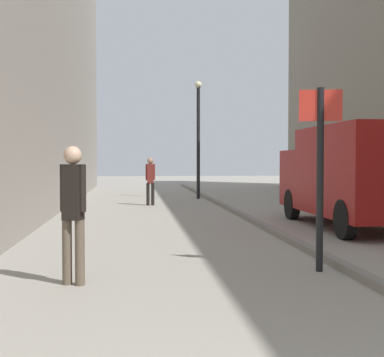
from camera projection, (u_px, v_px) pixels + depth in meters
ground_plane at (191, 224)px, 13.60m from camera, size 80.00×80.00×0.00m
kerb_strip at (253, 221)px, 13.77m from camera, size 0.16×40.00×0.12m
pedestrian_main_foreground at (150, 178)px, 19.03m from camera, size 0.33×0.22×1.66m
pedestrian_mid_block at (73, 205)px, 6.92m from camera, size 0.33×0.26×1.76m
delivery_van at (351, 174)px, 12.76m from camera, size 1.94×5.35×2.34m
street_sign_post at (320, 163)px, 7.74m from camera, size 0.59×0.16×2.60m
lamp_post at (198, 132)px, 22.21m from camera, size 0.28×0.28×4.76m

